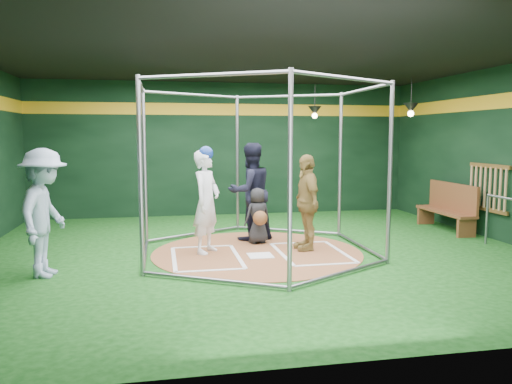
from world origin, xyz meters
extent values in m
cube|color=#0D3D0E|center=(0.00, 0.00, -0.01)|extent=(10.00, 9.00, 0.02)
cube|color=black|center=(0.00, 0.00, 3.50)|extent=(10.00, 9.00, 0.02)
cube|color=black|center=(0.00, 4.50, 1.75)|extent=(10.00, 0.10, 3.50)
cube|color=black|center=(0.00, -4.50, 1.75)|extent=(10.00, 0.10, 3.50)
cube|color=black|center=(5.00, 0.00, 1.75)|extent=(0.10, 9.00, 3.50)
cube|color=gold|center=(0.00, 4.47, 2.80)|extent=(10.00, 0.01, 0.30)
cube|color=gold|center=(4.97, 0.00, 2.80)|extent=(0.01, 9.00, 0.30)
cylinder|color=brown|center=(0.00, 0.00, 0.01)|extent=(3.80, 3.80, 0.01)
cube|color=white|center=(0.00, -0.30, 0.02)|extent=(0.43, 0.43, 0.01)
cube|color=white|center=(-0.95, 0.60, 0.02)|extent=(1.10, 0.07, 0.01)
cube|color=white|center=(-0.95, -1.10, 0.02)|extent=(1.10, 0.07, 0.01)
cube|color=white|center=(-1.50, -0.25, 0.02)|extent=(0.07, 1.70, 0.01)
cube|color=white|center=(-0.40, -0.25, 0.02)|extent=(0.07, 1.70, 0.01)
cube|color=white|center=(0.95, 0.60, 0.02)|extent=(1.10, 0.07, 0.01)
cube|color=white|center=(0.95, -1.10, 0.02)|extent=(1.10, 0.07, 0.01)
cube|color=white|center=(0.40, -0.25, 0.02)|extent=(0.07, 1.70, 0.01)
cube|color=white|center=(1.50, -0.25, 0.02)|extent=(0.07, 1.70, 0.01)
cylinder|color=gray|center=(1.99, 1.15, 1.50)|extent=(0.07, 0.07, 3.00)
cylinder|color=gray|center=(0.00, 2.30, 1.50)|extent=(0.07, 0.07, 3.00)
cylinder|color=gray|center=(-1.99, 1.15, 1.50)|extent=(0.07, 0.07, 3.00)
cylinder|color=gray|center=(-1.99, -1.15, 1.50)|extent=(0.07, 0.07, 3.00)
cylinder|color=gray|center=(0.00, -2.30, 1.50)|extent=(0.07, 0.07, 3.00)
cylinder|color=gray|center=(1.99, -1.15, 1.50)|extent=(0.07, 0.07, 3.00)
cylinder|color=gray|center=(1.00, 1.72, 2.95)|extent=(2.02, 1.20, 0.06)
cylinder|color=gray|center=(1.00, 1.72, 0.05)|extent=(2.02, 1.20, 0.06)
cylinder|color=gray|center=(-1.00, 1.72, 2.95)|extent=(2.02, 1.20, 0.06)
cylinder|color=gray|center=(-1.00, 1.72, 0.05)|extent=(2.02, 1.20, 0.06)
cylinder|color=gray|center=(-1.99, 0.00, 2.95)|extent=(0.06, 2.30, 0.06)
cylinder|color=gray|center=(-1.99, 0.00, 0.05)|extent=(0.06, 2.30, 0.06)
cylinder|color=gray|center=(-1.00, -1.73, 2.95)|extent=(2.02, 1.20, 0.06)
cylinder|color=gray|center=(-1.00, -1.73, 0.05)|extent=(2.02, 1.20, 0.06)
cylinder|color=gray|center=(1.00, -1.73, 2.95)|extent=(2.02, 1.20, 0.06)
cylinder|color=gray|center=(1.00, -1.73, 0.05)|extent=(2.02, 1.20, 0.06)
cylinder|color=gray|center=(1.99, 0.00, 2.95)|extent=(0.06, 2.30, 0.06)
cylinder|color=gray|center=(1.99, 0.00, 0.05)|extent=(0.06, 2.30, 0.06)
cube|color=brown|center=(4.94, 0.40, 1.50)|extent=(0.05, 1.25, 0.08)
cube|color=brown|center=(4.94, 0.40, 0.60)|extent=(0.05, 1.25, 0.08)
cylinder|color=tan|center=(4.92, -0.15, 1.05)|extent=(0.06, 0.06, 0.85)
cylinder|color=tan|center=(4.92, 0.01, 1.05)|extent=(0.06, 0.06, 0.85)
cylinder|color=tan|center=(4.92, 0.16, 1.05)|extent=(0.06, 0.06, 0.85)
cylinder|color=tan|center=(4.92, 0.32, 1.05)|extent=(0.06, 0.06, 0.85)
cylinder|color=tan|center=(4.92, 0.48, 1.05)|extent=(0.06, 0.06, 0.85)
cylinder|color=tan|center=(4.92, 0.64, 1.05)|extent=(0.06, 0.06, 0.85)
cylinder|color=tan|center=(4.92, 0.79, 1.05)|extent=(0.06, 0.06, 0.85)
cylinder|color=tan|center=(4.92, 0.95, 1.05)|extent=(0.06, 0.06, 0.85)
cone|color=black|center=(2.20, 3.60, 2.75)|extent=(0.34, 0.34, 0.22)
sphere|color=#FFD899|center=(2.20, 3.60, 2.62)|extent=(0.14, 0.14, 0.14)
cylinder|color=black|center=(2.20, 3.60, 3.10)|extent=(0.02, 0.02, 0.70)
cone|color=black|center=(4.00, 2.00, 2.75)|extent=(0.34, 0.34, 0.22)
sphere|color=#FFD899|center=(4.00, 2.00, 2.62)|extent=(0.14, 0.14, 0.14)
cylinder|color=black|center=(4.00, 2.00, 3.10)|extent=(0.02, 0.02, 0.70)
imported|color=white|center=(-0.90, 0.15, 0.94)|extent=(0.74, 0.81, 1.85)
sphere|color=navy|center=(-0.90, 0.15, 1.80)|extent=(0.26, 0.26, 0.26)
imported|color=tan|center=(0.94, 0.05, 0.89)|extent=(0.45, 1.04, 1.76)
imported|color=black|center=(0.16, 0.75, 0.56)|extent=(0.61, 0.49, 1.09)
sphere|color=brown|center=(0.16, 0.50, 0.55)|extent=(0.28, 0.28, 0.28)
imported|color=black|center=(0.08, 1.12, 0.99)|extent=(1.14, 1.01, 1.96)
imported|color=#95ACC5|center=(-3.42, -0.87, 0.97)|extent=(0.90, 1.35, 1.94)
cube|color=brown|center=(4.55, 1.31, 0.43)|extent=(0.43, 1.82, 0.06)
cube|color=brown|center=(4.72, 1.31, 0.76)|extent=(0.06, 1.82, 0.61)
cube|color=brown|center=(4.55, 0.50, 0.20)|extent=(0.41, 0.08, 0.41)
cube|color=brown|center=(4.55, 2.12, 0.20)|extent=(0.41, 0.08, 0.41)
cylinder|color=gray|center=(4.55, -0.14, 0.50)|extent=(0.05, 0.05, 0.99)
cylinder|color=gray|center=(4.55, -0.69, 0.97)|extent=(0.05, 1.10, 0.05)
camera|label=1|loc=(-1.70, -8.72, 2.12)|focal=35.00mm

